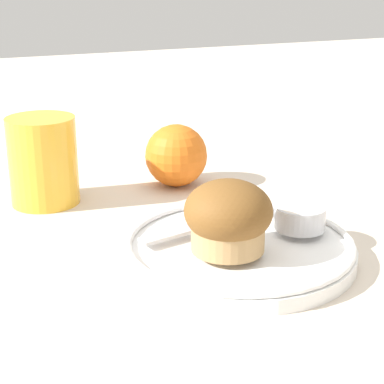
# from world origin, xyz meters

# --- Properties ---
(ground_plane) EXTENTS (3.00, 3.00, 0.00)m
(ground_plane) POSITION_xyz_m (0.00, 0.00, 0.00)
(ground_plane) COLOR beige
(plate) EXTENTS (0.22, 0.22, 0.02)m
(plate) POSITION_xyz_m (-0.01, -0.02, 0.01)
(plate) COLOR white
(plate) RESTS_ON ground_plane
(muffin) EXTENTS (0.08, 0.08, 0.07)m
(muffin) POSITION_xyz_m (-0.03, -0.04, 0.05)
(muffin) COLOR tan
(muffin) RESTS_ON plate
(cream_ramekin) EXTENTS (0.05, 0.05, 0.02)m
(cream_ramekin) POSITION_xyz_m (0.06, -0.02, 0.03)
(cream_ramekin) COLOR silver
(cream_ramekin) RESTS_ON plate
(berry_pair) EXTENTS (0.03, 0.02, 0.02)m
(berry_pair) POSITION_xyz_m (-0.03, 0.02, 0.03)
(berry_pair) COLOR #4C194C
(berry_pair) RESTS_ON plate
(butter_knife) EXTENTS (0.16, 0.05, 0.00)m
(butter_knife) POSITION_xyz_m (-0.02, 0.02, 0.02)
(butter_knife) COLOR silver
(butter_knife) RESTS_ON plate
(orange_fruit) EXTENTS (0.08, 0.08, 0.08)m
(orange_fruit) POSITION_xyz_m (0.02, 0.20, 0.04)
(orange_fruit) COLOR orange
(orange_fruit) RESTS_ON ground_plane
(juice_glass) EXTENTS (0.08, 0.08, 0.10)m
(juice_glass) POSITION_xyz_m (-0.15, 0.21, 0.05)
(juice_glass) COLOR gold
(juice_glass) RESTS_ON ground_plane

